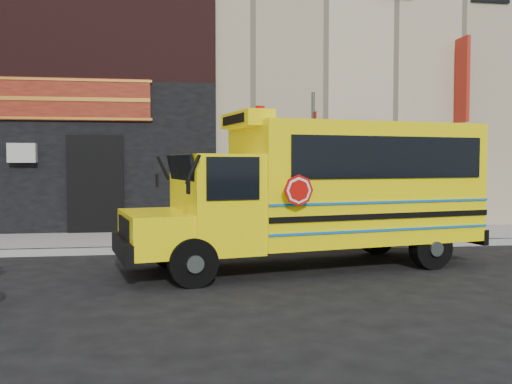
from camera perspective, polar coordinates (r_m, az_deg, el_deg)
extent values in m
plane|color=black|center=(10.40, -1.51, -8.15)|extent=(120.00, 120.00, 0.00)
cube|color=#979792|center=(12.94, -2.96, -5.62)|extent=(40.00, 0.20, 0.15)
cube|color=gray|center=(14.42, -3.55, -4.73)|extent=(40.00, 3.00, 0.15)
cube|color=#B9A98B|center=(21.08, -5.22, 14.31)|extent=(20.00, 10.00, 12.00)
cube|color=black|center=(16.11, -22.10, 3.27)|extent=(10.00, 0.30, 4.00)
cube|color=black|center=(16.52, -22.35, 15.50)|extent=(10.00, 0.28, 3.00)
cube|color=#58150C|center=(16.03, -22.35, 8.64)|extent=(6.50, 0.12, 1.10)
cube|color=black|center=(15.66, -15.75, 0.65)|extent=(1.30, 0.10, 2.50)
cube|color=#A82013|center=(17.53, 19.91, 10.49)|extent=(0.10, 0.70, 2.40)
cylinder|color=black|center=(9.28, -6.34, -7.02)|extent=(0.84, 0.43, 0.80)
cylinder|color=black|center=(11.11, -8.71, -5.38)|extent=(0.84, 0.43, 0.80)
cylinder|color=black|center=(11.28, 17.08, -5.35)|extent=(0.84, 0.43, 0.80)
cylinder|color=black|center=(12.83, 11.92, -4.28)|extent=(0.84, 0.43, 0.80)
cube|color=#FFE705|center=(10.05, -10.16, -3.98)|extent=(1.38, 2.16, 0.70)
cube|color=black|center=(10.00, -13.26, -5.49)|extent=(0.53, 2.03, 0.35)
cube|color=#FFE705|center=(10.25, -4.12, -0.99)|extent=(1.60, 2.30, 1.70)
cube|color=black|center=(10.08, -7.24, 1.20)|extent=(0.42, 1.78, 0.90)
cube|color=#FFE705|center=(11.35, 9.83, 0.98)|extent=(4.85, 3.06, 2.25)
cube|color=black|center=(12.73, 18.73, -3.76)|extent=(0.56, 2.18, 0.30)
cube|color=black|center=(10.46, 13.38, 3.40)|extent=(3.83, 0.82, 0.75)
cube|color=#FFE705|center=(10.43, -0.96, 7.22)|extent=(0.81, 1.67, 0.28)
cylinder|color=#B80C07|center=(9.38, 4.28, 0.17)|extent=(0.52, 0.13, 0.52)
cylinder|color=#464F4B|center=(13.18, 5.70, 2.09)|extent=(0.08, 0.08, 3.61)
cube|color=#A82013|center=(13.13, 5.83, 7.01)|extent=(0.04, 0.32, 0.45)
cube|color=white|center=(13.11, 5.82, 4.55)|extent=(0.04, 0.32, 0.40)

